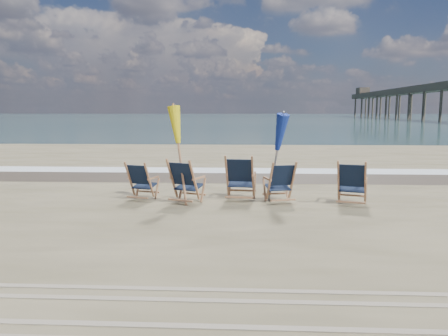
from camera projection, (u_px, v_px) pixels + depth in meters
The scene contains 11 objects.
ocean at pixel (245, 117), 134.14m from camera, with size 400.00×400.00×0.00m, color #325154.
surf_foam at pixel (233, 170), 15.65m from camera, with size 200.00×1.40×0.01m, color silver.
wet_sand_strip at pixel (231, 177), 14.16m from camera, with size 200.00×2.60×0.00m, color #42362A.
tire_tracks at pixel (200, 313), 4.66m from camera, with size 80.00×1.30×0.01m, color gray, non-canonical shape.
beach_chair_0 at pixel (149, 182), 10.30m from camera, with size 0.61×0.68×0.95m, color black, non-canonical shape.
beach_chair_1 at pixel (194, 182), 9.88m from camera, with size 0.68×0.76×1.06m, color black, non-canonical shape.
beach_chair_2 at pixel (253, 178), 10.28m from camera, with size 0.71×0.80×1.11m, color black, non-canonical shape.
beach_chair_3 at pixel (293, 182), 10.13m from camera, with size 0.63×0.71×0.99m, color black, non-canonical shape.
beach_chair_4 at pixel (365, 184), 9.70m from camera, with size 0.67×0.75×1.04m, color black, non-canonical shape.
umbrella_yellow at pixel (180, 129), 9.89m from camera, with size 0.30×0.30×2.25m.
umbrella_blue at pixel (276, 135), 10.21m from camera, with size 0.30×0.30×2.10m.
Camera 1 is at (0.48, -7.19, 2.15)m, focal length 35.00 mm.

